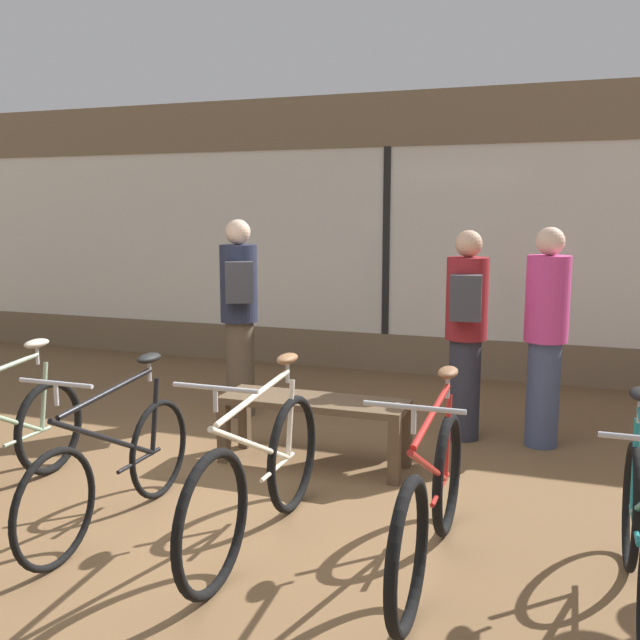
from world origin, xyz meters
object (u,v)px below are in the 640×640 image
Objects in this scene: bicycle_center_left at (115,466)px; bicycle_far_right at (640,539)px; bicycle_right at (431,503)px; customer_near_rack at (239,311)px; display_bench at (314,411)px; bicycle_center_right at (259,478)px; customer_mid_floor at (466,328)px; customer_by_window at (546,333)px.

bicycle_center_left is 2.88m from bicycle_far_right.
customer_near_rack reaches higher than bicycle_right.
bicycle_center_left is at bearing -118.60° from display_bench.
display_bench is at bearing -42.30° from customer_near_rack.
bicycle_far_right is 2.54m from display_bench.
bicycle_center_right is at bearing 3.93° from bicycle_center_left.
bicycle_center_left is 0.96× the size of customer_mid_floor.
customer_by_window is (1.59, 1.02, 0.52)m from display_bench.
bicycle_center_right is at bearing -61.92° from customer_near_rack.
customer_by_window is (0.46, 2.35, 0.54)m from bicycle_right.
bicycle_far_right is 2.54m from customer_by_window.
customer_by_window reaches higher than bicycle_center_left.
bicycle_center_left is 2.99m from customer_mid_floor.
customer_mid_floor reaches higher than bicycle_far_right.
customer_near_rack is (-1.24, 2.32, 0.58)m from bicycle_center_right.
customer_by_window is 1.02× the size of customer_mid_floor.
bicycle_far_right is at bearing -4.36° from bicycle_right.
customer_mid_floor is at bearing 115.89° from bicycle_far_right.
customer_by_window reaches higher than bicycle_far_right.
bicycle_center_right reaches higher than display_bench.
customer_mid_floor is at bearing 70.64° from bicycle_center_right.
customer_near_rack reaches higher than bicycle_center_left.
bicycle_center_right is 1.04× the size of customer_mid_floor.
bicycle_far_right is at bearing -33.43° from display_bench.
bicycle_right is 3.25m from customer_near_rack.
bicycle_center_left is 1.19× the size of display_bench.
customer_near_rack is 1.03× the size of customer_by_window.
customer_near_rack is at bearing 133.78° from bicycle_right.
bicycle_right is 0.99m from bicycle_far_right.
customer_by_window is 0.62m from customer_mid_floor.
bicycle_center_right is 1.97m from bicycle_far_right.
customer_mid_floor is (0.97, 0.98, 0.52)m from display_bench.
bicycle_right reaches higher than bicycle_center_left.
customer_mid_floor is (-0.62, -0.05, 0.01)m from customer_by_window.
bicycle_center_right is at bearing -109.36° from customer_mid_floor.
bicycle_far_right is at bearing -36.67° from customer_near_rack.
bicycle_right reaches higher than display_bench.
customer_near_rack is (-2.21, 2.31, 0.59)m from bicycle_right.
bicycle_center_left is 0.97× the size of bicycle_far_right.
bicycle_center_right is 1.29× the size of display_bench.
bicycle_center_left is 1.59m from display_bench.
bicycle_far_right is at bearing -77.61° from customer_by_window.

